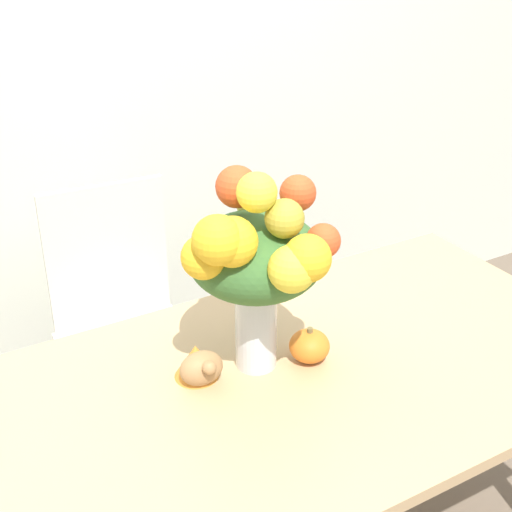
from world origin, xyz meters
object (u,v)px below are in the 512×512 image
turkey_figurine (198,364)px  dining_chair_near_window (125,331)px  flower_vase (257,256)px  pumpkin (309,346)px

turkey_figurine → dining_chair_near_window: bearing=85.7°
flower_vase → pumpkin: bearing=-14.1°
pumpkin → flower_vase: bearing=165.9°
turkey_figurine → flower_vase: bearing=-13.0°
flower_vase → dining_chair_near_window: flower_vase is taller
flower_vase → pumpkin: flower_vase is taller
pumpkin → dining_chair_near_window: dining_chair_near_window is taller
dining_chair_near_window → turkey_figurine: bearing=-90.8°
pumpkin → dining_chair_near_window: (-0.21, 0.74, -0.31)m
turkey_figurine → pumpkin: bearing=-13.5°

